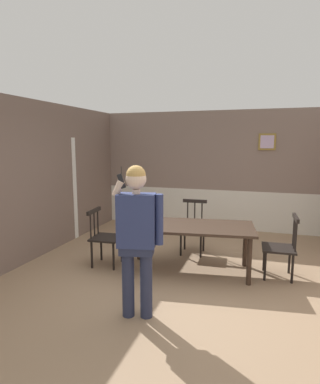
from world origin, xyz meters
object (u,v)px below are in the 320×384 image
object	(u,v)px
dining_table	(189,230)
chair_near_window	(193,228)
chair_at_table_head	(105,237)
person_figure	(137,231)
chair_by_doorway	(281,247)

from	to	relation	value
dining_table	chair_near_window	distance (m)	0.87
chair_at_table_head	person_figure	xyz separation A→B (m)	(1.11, -1.32, 0.55)
dining_table	chair_by_doorway	bearing A→B (deg)	7.50
chair_by_doorway	chair_at_table_head	size ratio (longest dim) A/B	1.02
chair_at_table_head	dining_table	bearing A→B (deg)	93.16
chair_by_doorway	chair_at_table_head	bearing A→B (deg)	95.29
dining_table	person_figure	size ratio (longest dim) A/B	1.19
dining_table	person_figure	distance (m)	1.56
dining_table	chair_at_table_head	distance (m)	1.39
chair_near_window	person_figure	distance (m)	2.41
person_figure	chair_by_doorway	bearing A→B (deg)	-146.09
chair_by_doorway	chair_at_table_head	distance (m)	2.75
chair_by_doorway	chair_near_window	bearing A→B (deg)	63.58
chair_at_table_head	person_figure	size ratio (longest dim) A/B	0.53
dining_table	chair_by_doorway	distance (m)	1.39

